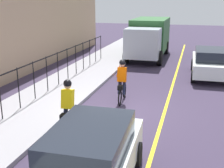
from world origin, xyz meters
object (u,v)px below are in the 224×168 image
Objects in this scene: patrol_sedan at (210,62)px; traffic_cone_near at (119,71)px; cyclist_follow at (68,107)px; parked_sedan_rear at (88,161)px; cyclist_lead at (122,81)px; box_truck_background at (149,36)px.

patrol_sedan reaches higher than traffic_cone_near.
cyclist_follow is 0.41× the size of parked_sedan_rear.
traffic_cone_near is (7.48, 0.24, -0.57)m from cyclist_follow.
box_truck_background is at bearing -0.86° from cyclist_lead.
cyclist_lead reaches higher than parked_sedan_rear.
cyclist_follow is 7.51m from traffic_cone_near.
cyclist_lead is 0.41× the size of patrol_sedan.
traffic_cone_near is (10.20, 1.91, -0.48)m from parked_sedan_rear.
patrol_sedan is at bearing -30.96° from cyclist_follow.
cyclist_lead reaches higher than patrol_sedan.
patrol_sedan is 6.29m from box_truck_background.
traffic_cone_near is at bearing -6.65° from box_truck_background.
cyclist_lead is 1.00× the size of cyclist_follow.
box_truck_background is at bearing -177.77° from parked_sedan_rear.
parked_sedan_rear is (-11.52, 2.90, 0.00)m from patrol_sedan.
patrol_sedan is 5.01m from traffic_cone_near.
patrol_sedan is (5.36, -3.67, -0.09)m from cyclist_lead.
cyclist_follow is 13.51m from box_truck_background.
cyclist_follow reaches higher than parked_sedan_rear.
patrol_sedan is 0.66× the size of box_truck_background.
cyclist_lead is 0.41× the size of parked_sedan_rear.
traffic_cone_near is (4.03, 1.14, -0.57)m from cyclist_lead.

